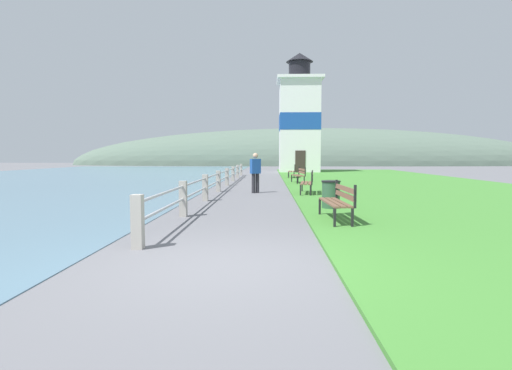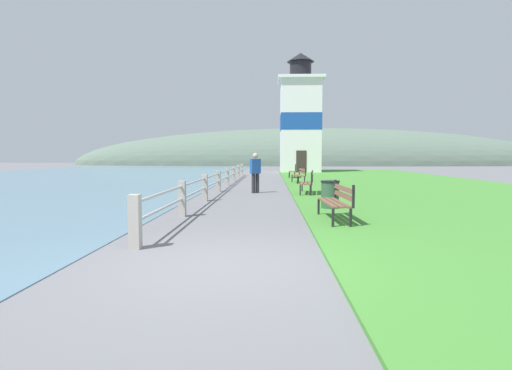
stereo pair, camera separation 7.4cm
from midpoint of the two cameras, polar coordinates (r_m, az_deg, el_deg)
name	(u,v)px [view 2 (the right image)]	position (r m, az deg, el deg)	size (l,w,h in m)	color
ground_plane	(216,266)	(5.73, -5.35, -11.47)	(160.00, 160.00, 0.00)	slate
grass_verge	(404,185)	(21.71, 20.51, -0.06)	(12.00, 45.22, 0.06)	#428433
seawall_railing	(223,177)	(18.94, -4.61, 1.10)	(0.18, 24.81, 0.91)	#A8A399
park_bench_near	(337,199)	(9.40, 11.74, -2.03)	(0.56, 1.85, 0.94)	brown
park_bench_midway	(308,181)	(15.88, 7.62, 0.54)	(0.68, 1.86, 0.94)	brown
park_bench_far	(300,174)	(21.91, 6.36, 1.55)	(0.68, 1.80, 0.94)	brown
park_bench_by_lighthouse	(293,170)	(27.30, 5.44, 2.08)	(0.58, 1.69, 0.94)	brown
lighthouse	(300,120)	(37.59, 6.38, 9.16)	(4.13, 4.13, 10.93)	white
person_strolling	(255,171)	(16.49, 0.04, 1.96)	(0.46, 0.38, 1.66)	#28282D
trash_bin	(330,195)	(11.53, 10.72, -1.45)	(0.54, 0.54, 0.84)	#2D5138
distant_hillside	(315,165)	(66.04, 8.43, 2.83)	(80.00, 16.00, 12.00)	#566B5B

